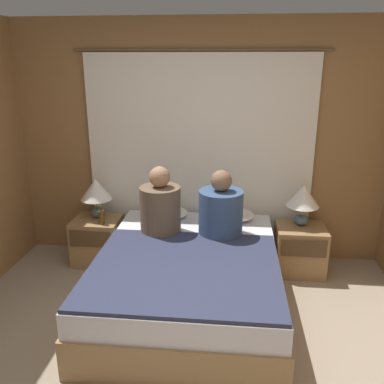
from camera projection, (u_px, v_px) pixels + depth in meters
The scene contains 14 objects.
ground_plane at pixel (174, 379), 2.78m from camera, with size 16.00×16.00×0.00m, color gray.
wall_back at pixel (200, 143), 4.28m from camera, with size 3.99×0.06×2.50m.
curtain_panel at pixel (199, 159), 4.27m from camera, with size 2.55×0.02×2.19m.
bed at pixel (189, 280), 3.54m from camera, with size 1.54×1.98×0.52m.
nightstand_left at pixel (98, 240), 4.35m from camera, with size 0.49×0.44×0.49m.
nightstand_right at pixel (300, 249), 4.14m from camera, with size 0.49×0.44×0.49m.
lamp_left at pixel (96, 191), 4.24m from camera, with size 0.32×0.32×0.42m.
lamp_right at pixel (303, 198), 4.04m from camera, with size 0.32×0.32×0.42m.
pillow_left at pixel (164, 212), 4.22m from camera, with size 0.50×0.32×0.12m.
pillow_right at pixel (230, 215), 4.15m from camera, with size 0.50×0.32×0.12m.
blanket_on_bed at pixel (184, 268), 3.17m from camera, with size 1.48×1.33×0.03m.
person_left_in_bed at pixel (160, 207), 3.79m from camera, with size 0.38×0.38×0.65m.
person_right_in_bed at pixel (221, 210), 3.74m from camera, with size 0.41×0.41×0.63m.
beer_bottle_on_left_stand at pixel (102, 217), 4.13m from camera, with size 0.06×0.06×0.20m.
Camera 1 is at (0.35, -2.23, 2.08)m, focal length 38.00 mm.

